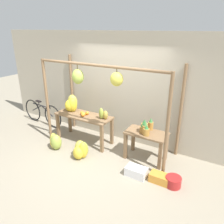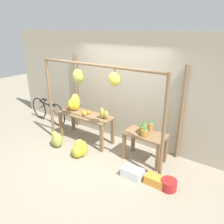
{
  "view_description": "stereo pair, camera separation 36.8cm",
  "coord_description": "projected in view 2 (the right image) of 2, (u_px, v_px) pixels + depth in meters",
  "views": [
    {
      "loc": [
        2.57,
        -3.43,
        2.87
      ],
      "look_at": [
        0.13,
        0.69,
        1.01
      ],
      "focal_mm": 35.0,
      "sensor_mm": 36.0,
      "label": 1
    },
    {
      "loc": [
        2.88,
        -3.23,
        2.87
      ],
      "look_at": [
        0.13,
        0.69,
        1.01
      ],
      "focal_mm": 35.0,
      "sensor_mm": 36.0,
      "label": 2
    }
  ],
  "objects": [
    {
      "name": "banana_pile_ground_right",
      "position": [
        80.0,
        149.0,
        5.15
      ],
      "size": [
        0.4,
        0.46,
        0.42
      ],
      "color": "gold",
      "rests_on": "ground_plane"
    },
    {
      "name": "display_table_main",
      "position": [
        85.0,
        119.0,
        5.73
      ],
      "size": [
        1.51,
        0.57,
        0.76
      ],
      "color": "brown",
      "rests_on": "ground_plane"
    },
    {
      "name": "banana_pile_on_table",
      "position": [
        74.0,
        103.0,
        5.92
      ],
      "size": [
        0.4,
        0.42,
        0.43
      ],
      "color": "yellow",
      "rests_on": "display_table_main"
    },
    {
      "name": "stall_awning",
      "position": [
        102.0,
        90.0,
        4.9
      ],
      "size": [
        3.22,
        1.13,
        2.17
      ],
      "color": "brown",
      "rests_on": "ground_plane"
    },
    {
      "name": "fruit_crate_purple",
      "position": [
        155.0,
        180.0,
        4.25
      ],
      "size": [
        0.39,
        0.23,
        0.18
      ],
      "color": "orange",
      "rests_on": "ground_plane"
    },
    {
      "name": "blue_bucket",
      "position": [
        169.0,
        185.0,
        4.11
      ],
      "size": [
        0.3,
        0.3,
        0.2
      ],
      "color": "#AD2323",
      "rests_on": "ground_plane"
    },
    {
      "name": "ground_plane",
      "position": [
        90.0,
        160.0,
        5.04
      ],
      "size": [
        20.0,
        20.0,
        0.0
      ],
      "primitive_type": "plane",
      "color": "gray"
    },
    {
      "name": "pineapple_cluster",
      "position": [
        144.0,
        129.0,
        4.76
      ],
      "size": [
        0.26,
        0.45,
        0.3
      ],
      "color": "olive",
      "rests_on": "display_table_side"
    },
    {
      "name": "papaya_pile",
      "position": [
        104.0,
        114.0,
        5.36
      ],
      "size": [
        0.28,
        0.2,
        0.28
      ],
      "color": "#93A33D",
      "rests_on": "display_table_main"
    },
    {
      "name": "fruit_crate_white",
      "position": [
        132.0,
        173.0,
        4.45
      ],
      "size": [
        0.43,
        0.26,
        0.2
      ],
      "color": "silver",
      "rests_on": "ground_plane"
    },
    {
      "name": "shop_wall_back",
      "position": [
        123.0,
        89.0,
        5.58
      ],
      "size": [
        8.0,
        0.08,
        2.8
      ],
      "color": "#B2A893",
      "rests_on": "ground_plane"
    },
    {
      "name": "parked_bicycle",
      "position": [
        48.0,
        111.0,
        6.96
      ],
      "size": [
        1.67,
        0.15,
        0.75
      ],
      "color": "black",
      "rests_on": "ground_plane"
    },
    {
      "name": "banana_pile_ground_left",
      "position": [
        57.0,
        140.0,
        5.58
      ],
      "size": [
        0.4,
        0.39,
        0.41
      ],
      "color": "#9EB247",
      "rests_on": "ground_plane"
    },
    {
      "name": "display_table_side",
      "position": [
        145.0,
        140.0,
        4.86
      ],
      "size": [
        0.93,
        0.52,
        0.68
      ],
      "color": "brown",
      "rests_on": "ground_plane"
    },
    {
      "name": "orange_pile",
      "position": [
        85.0,
        113.0,
        5.62
      ],
      "size": [
        0.21,
        0.25,
        0.1
      ],
      "color": "orange",
      "rests_on": "display_table_main"
    }
  ]
}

